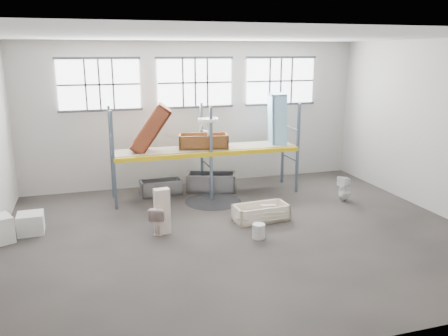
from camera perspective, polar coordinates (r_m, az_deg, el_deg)
name	(u,v)px	position (r m, az deg, el deg)	size (l,w,h in m)	color
floor	(240,235)	(12.17, 2.08, -8.32)	(12.00, 10.00, 0.10)	#4D4541
ceiling	(242,34)	(11.23, 2.32, 16.44)	(12.00, 10.00, 0.10)	silver
wall_back	(195,114)	(16.23, -3.67, 6.76)	(12.00, 0.10, 5.00)	#B9B4AB
wall_front	(353,201)	(7.00, 15.82, -4.04)	(12.00, 0.10, 5.00)	#A29E95
wall_right	(440,128)	(14.55, 25.41, 4.52)	(0.10, 10.00, 5.00)	#A39F98
window_left	(99,85)	(15.59, -15.34, 10.04)	(2.60, 0.04, 1.60)	white
window_mid	(195,83)	(16.01, -3.64, 10.62)	(2.60, 0.04, 1.60)	white
window_right	(280,81)	(17.03, 7.08, 10.76)	(2.60, 0.04, 1.60)	white
rack_upright_la	(114,161)	(13.88, -13.65, 0.88)	(0.08, 0.08, 3.00)	slate
rack_upright_lb	(111,152)	(15.05, -13.95, 1.90)	(0.08, 0.08, 3.00)	slate
rack_upright_ma	(211,154)	(14.35, -1.63, 1.72)	(0.08, 0.08, 3.00)	slate
rack_upright_mb	(202,147)	(15.48, -2.80, 2.65)	(0.08, 0.08, 3.00)	slate
rack_upright_ra	(298,149)	(15.39, 9.22, 2.41)	(0.08, 0.08, 3.00)	slate
rack_upright_rb	(283,142)	(16.46, 7.40, 3.25)	(0.08, 0.08, 3.00)	slate
rack_beam_front	(211,154)	(14.35, -1.63, 1.72)	(6.00, 0.10, 0.14)	yellow
rack_beam_back	(202,147)	(15.48, -2.80, 2.65)	(6.00, 0.10, 0.14)	yellow
shelf_deck	(206,148)	(14.90, -2.24, 2.50)	(5.90, 1.10, 0.03)	gray
wet_patch	(213,201)	(14.57, -1.38, -4.21)	(1.80, 1.80, 0.00)	black
bathtub_beige	(261,212)	(12.99, 4.63, -5.56)	(1.53, 0.72, 0.45)	#F2E3C6
cistern_spare	(268,211)	(12.93, 5.57, -5.41)	(0.40, 0.19, 0.38)	beige
sink_in_tub	(243,219)	(12.63, 2.45, -6.43)	(0.42, 0.42, 0.15)	silver
toilet_beige	(160,219)	(12.21, -8.06, -6.29)	(0.41, 0.72, 0.73)	beige
cistern_tall	(162,211)	(12.02, -7.76, -5.38)	(0.39, 0.25, 1.21)	beige
toilet_white	(344,189)	(15.01, 14.85, -2.50)	(0.37, 0.38, 0.82)	white
steel_tub_left	(161,187)	(15.37, -7.88, -2.38)	(1.35, 0.63, 0.50)	#A0A2A7
steel_tub_right	(211,182)	(15.64, -1.61, -1.75)	(1.64, 0.77, 0.60)	#9D9EA5
rust_tub_flat	(203,141)	(14.83, -2.59, 3.39)	(1.59, 0.74, 0.45)	brown
rust_tub_tilted	(151,129)	(14.43, -9.11, 4.83)	(1.65, 0.78, 0.47)	#9C502B
sink_on_shelf	(208,135)	(14.42, -1.98, 4.19)	(0.65, 0.50, 0.57)	white
blue_tub_upright	(277,120)	(15.65, 6.67, 6.02)	(1.76, 0.83, 0.50)	#90C3E5
bucket	(259,231)	(11.78, 4.35, -7.88)	(0.33, 0.33, 0.38)	silver
carton_far	(31,223)	(13.07, -23.04, -6.39)	(0.65, 0.65, 0.54)	silver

